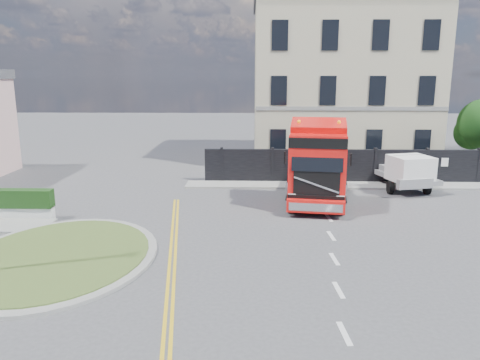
{
  "coord_description": "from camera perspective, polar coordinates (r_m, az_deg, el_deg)",
  "views": [
    {
      "loc": [
        -0.24,
        -18.14,
        6.29
      ],
      "look_at": [
        -0.74,
        1.67,
        1.8
      ],
      "focal_mm": 35.0,
      "sensor_mm": 36.0,
      "label": 1
    }
  ],
  "objects": [
    {
      "name": "ground",
      "position": [
        19.2,
        2.09,
        -6.36
      ],
      "size": [
        120.0,
        120.0,
        0.0
      ],
      "primitive_type": "plane",
      "color": "#424244",
      "rests_on": "ground"
    },
    {
      "name": "pavement_far",
      "position": [
        27.68,
        14.43,
        -0.65
      ],
      "size": [
        20.0,
        1.6,
        0.12
      ],
      "primitive_type": "cube",
      "color": "gray",
      "rests_on": "ground"
    },
    {
      "name": "flatbed_pickup",
      "position": [
        27.07,
        19.61,
        0.98
      ],
      "size": [
        3.15,
        5.33,
        2.06
      ],
      "rotation": [
        0.0,
        0.0,
        0.26
      ],
      "color": "gray",
      "rests_on": "ground"
    },
    {
      "name": "truck",
      "position": [
        22.96,
        9.39,
        1.42
      ],
      "size": [
        3.5,
        7.14,
        4.1
      ],
      "rotation": [
        0.0,
        0.0,
        -0.14
      ],
      "color": "black",
      "rests_on": "ground"
    },
    {
      "name": "hoarding_fence",
      "position": [
        28.47,
        15.22,
        1.61
      ],
      "size": [
        18.8,
        0.25,
        2.0
      ],
      "color": "black",
      "rests_on": "ground"
    },
    {
      "name": "georgian_building",
      "position": [
        35.2,
        11.9,
        11.66
      ],
      "size": [
        12.3,
        10.3,
        12.8
      ],
      "color": "#B8B192",
      "rests_on": "ground"
    },
    {
      "name": "traffic_island",
      "position": [
        17.7,
        -21.37,
        -8.69
      ],
      "size": [
        6.8,
        6.8,
        0.17
      ],
      "color": "gray",
      "rests_on": "ground"
    },
    {
      "name": "tree",
      "position": [
        33.74,
        27.26,
        5.84
      ],
      "size": [
        3.2,
        3.2,
        4.8
      ],
      "color": "#382619",
      "rests_on": "ground"
    }
  ]
}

